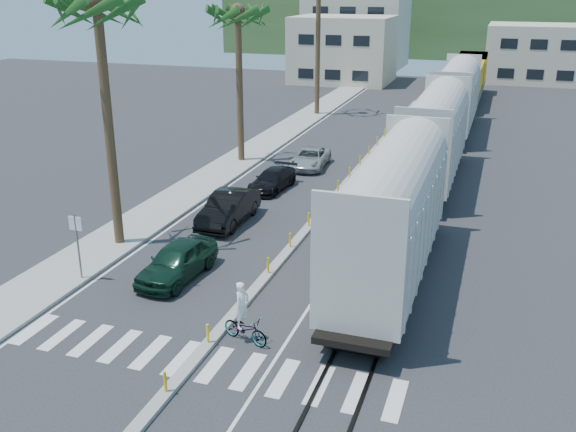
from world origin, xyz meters
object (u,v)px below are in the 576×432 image
Objects in this scene: car_lead at (177,261)px; cyclist at (245,323)px; car_second at (229,208)px; street_sign at (77,238)px.

car_lead is 2.09× the size of cyclist.
cyclist is (4.67, -3.87, -0.08)m from car_lead.
car_second is 11.91m from cyclist.
cyclist is at bearing -64.20° from car_second.
car_lead is 6.83m from car_second.
street_sign is at bearing -153.63° from car_lead.
street_sign is 8.79m from cyclist.
cyclist is at bearing -15.25° from street_sign.
street_sign is 0.64× the size of car_lead.
street_sign is 4.21m from car_lead.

